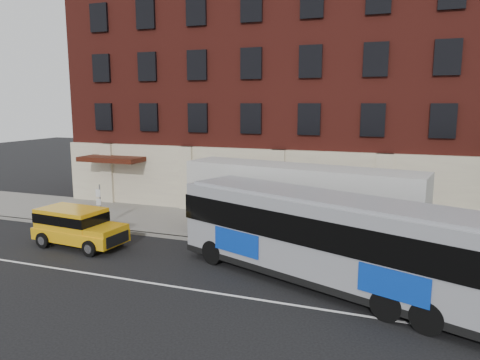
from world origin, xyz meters
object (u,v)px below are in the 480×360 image
(city_bus, at_px, (327,237))
(yellow_suv, at_px, (76,225))
(shipping_container, at_px, (299,206))
(sign_pole, at_px, (100,204))

(city_bus, distance_m, yellow_suv, 12.22)
(city_bus, xyz_separation_m, yellow_suv, (-12.16, 0.70, -0.87))
(shipping_container, bearing_deg, sign_pole, -174.29)
(city_bus, relative_size, yellow_suv, 2.62)
(sign_pole, distance_m, shipping_container, 10.88)
(sign_pole, height_order, shipping_container, shipping_container)
(city_bus, bearing_deg, sign_pole, 164.71)
(sign_pole, distance_m, city_bus, 13.41)
(sign_pole, relative_size, yellow_suv, 0.51)
(sign_pole, relative_size, shipping_container, 0.21)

